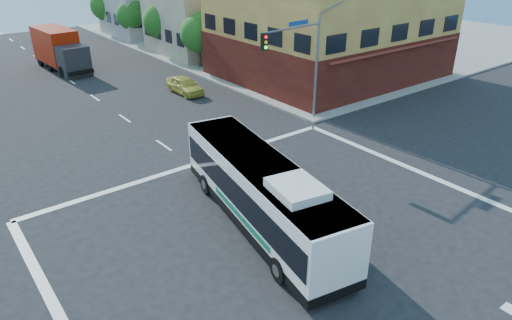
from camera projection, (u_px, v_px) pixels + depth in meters
ground at (308, 245)px, 19.14m from camera, size 120.00×120.00×0.00m
sidewalk_ne at (317, 32)px, 63.31m from camera, size 50.00×50.00×0.15m
corner_building_ne at (331, 10)px, 40.74m from camera, size 18.10×15.44×14.00m
building_east_near at (210, 10)px, 50.75m from camera, size 12.06×10.06×9.00m
signal_mast_ne at (300, 52)px, 29.54m from camera, size 7.91×1.13×8.07m
street_tree_a at (200, 31)px, 44.04m from camera, size 3.60×3.60×5.53m
street_tree_b at (161, 19)px, 49.67m from camera, size 3.80×3.80×5.79m
street_tree_c at (131, 14)px, 55.50m from camera, size 3.40×3.40×5.29m
street_tree_d at (106, 3)px, 61.03m from camera, size 4.00×4.00×6.03m
transit_bus at (261, 191)px, 19.83m from camera, size 4.57×11.84×3.43m
box_truck at (60, 51)px, 44.17m from camera, size 3.12×8.73×3.86m
parked_car at (185, 85)px, 37.74m from camera, size 1.71×4.11×1.39m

